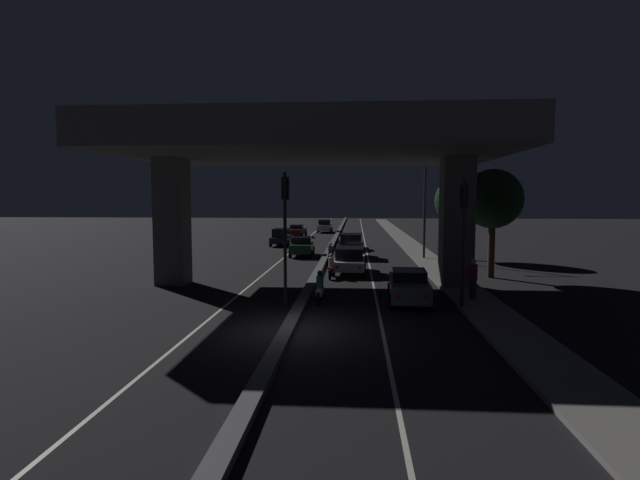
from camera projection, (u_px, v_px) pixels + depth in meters
ground_plane at (289, 330)px, 17.62m from camera, size 200.00×200.00×0.00m
lane_line_left_inner at (302, 242)px, 52.65m from camera, size 0.12×126.00×0.00m
lane_line_right_inner at (365, 243)px, 52.18m from camera, size 0.12×126.00×0.00m
median_divider at (333, 242)px, 52.40m from camera, size 0.48×126.00×0.23m
sidewalk_right at (415, 249)px, 44.90m from camera, size 2.09×126.00×0.15m
elevated_overpass at (311, 148)px, 26.04m from camera, size 19.61×13.15×9.30m
traffic_light_left_of_median at (285, 216)px, 21.06m from camera, size 0.30×0.49×5.75m
traffic_light_right_of_median at (463, 222)px, 20.55m from camera, size 0.30×0.49×5.39m
street_lamp at (419, 200)px, 37.55m from camera, size 2.73×0.32×7.49m
car_grey_lead at (409, 286)px, 22.28m from camera, size 1.99×4.64×1.49m
car_white_second at (350, 259)px, 31.12m from camera, size 2.12×4.53×1.61m
car_dark_red_third at (352, 245)px, 39.27m from camera, size 2.15×4.28×1.87m
car_grey_fourth at (349, 241)px, 46.04m from camera, size 2.07×4.84×1.41m
car_dark_green_lead_oncoming at (302, 246)px, 40.28m from camera, size 1.92×4.03×1.53m
car_dark_blue_second_oncoming at (282, 237)px, 49.28m from camera, size 1.93×4.32×1.67m
car_dark_red_third_oncoming at (297, 231)px, 60.08m from camera, size 2.04×4.78×1.46m
car_white_fourth_oncoming at (325, 226)px, 68.15m from camera, size 1.97×4.42×1.71m
motorcycle_white_filtering_near at (320, 289)px, 22.21m from camera, size 0.33×2.01×1.46m
motorcycle_red_filtering_mid at (331, 268)px, 29.14m from camera, size 0.34×1.99×1.44m
motorcycle_black_filtering_far at (330, 254)px, 36.00m from camera, size 0.32×1.79×1.48m
pedestrian_on_sidewalk at (473, 279)px, 22.39m from camera, size 0.36×0.36×1.79m
roadside_tree_kerbside_near at (493, 199)px, 28.99m from camera, size 3.47×3.47×6.37m
roadside_tree_kerbside_mid at (459, 201)px, 38.21m from camera, size 3.75×3.75×6.33m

